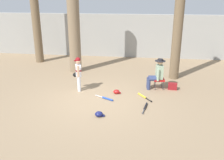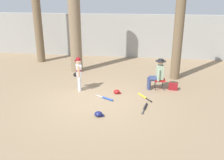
{
  "view_description": "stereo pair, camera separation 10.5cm",
  "coord_description": "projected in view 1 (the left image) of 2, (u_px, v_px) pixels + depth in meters",
  "views": [
    {
      "loc": [
        1.53,
        -7.68,
        3.59
      ],
      "look_at": [
        0.5,
        0.21,
        0.75
      ],
      "focal_mm": 39.86,
      "sensor_mm": 36.0,
      "label": 1
    },
    {
      "loc": [
        1.63,
        -7.67,
        3.59
      ],
      "look_at": [
        0.5,
        0.21,
        0.75
      ],
      "focal_mm": 39.86,
      "sensor_mm": 36.0,
      "label": 2
    }
  ],
  "objects": [
    {
      "name": "batting_helmet_red",
      "position": [
        117.0,
        92.0,
        9.25
      ],
      "size": [
        0.28,
        0.22,
        0.16
      ],
      "color": "#A81919",
      "rests_on": "ground"
    },
    {
      "name": "tree_far_left",
      "position": [
        34.0,
        3.0,
        12.46
      ],
      "size": [
        0.66,
        0.66,
        6.82
      ],
      "color": "brown",
      "rests_on": "ground"
    },
    {
      "name": "young_ballplayer",
      "position": [
        78.0,
        72.0,
        9.33
      ],
      "size": [
        0.44,
        0.56,
        1.31
      ],
      "color": "white",
      "rests_on": "ground"
    },
    {
      "name": "seated_spectator",
      "position": [
        157.0,
        73.0,
        9.52
      ],
      "size": [
        0.67,
        0.54,
        1.2
      ],
      "color": "navy",
      "rests_on": "ground"
    },
    {
      "name": "tree_near_player",
      "position": [
        73.0,
        18.0,
        11.04
      ],
      "size": [
        0.72,
        0.72,
        5.63
      ],
      "color": "#7F6B51",
      "rests_on": "ground"
    },
    {
      "name": "concrete_back_wall",
      "position": [
        118.0,
        36.0,
        14.24
      ],
      "size": [
        18.0,
        0.36,
        2.41
      ],
      "primitive_type": "cube",
      "color": "#9E9E99",
      "rests_on": "ground"
    },
    {
      "name": "tree_behind_spectator",
      "position": [
        178.0,
        28.0,
        10.19
      ],
      "size": [
        0.58,
        0.58,
        4.96
      ],
      "color": "brown",
      "rests_on": "ground"
    },
    {
      "name": "bat_black_composite",
      "position": [
        145.0,
        107.0,
        8.11
      ],
      "size": [
        0.19,
        0.77,
        0.07
      ],
      "color": "black",
      "rests_on": "ground"
    },
    {
      "name": "bat_blue_youth",
      "position": [
        106.0,
        98.0,
        8.76
      ],
      "size": [
        0.7,
        0.43,
        0.07
      ],
      "color": "#2347AD",
      "rests_on": "ground"
    },
    {
      "name": "batting_helmet_navy",
      "position": [
        99.0,
        114.0,
        7.55
      ],
      "size": [
        0.29,
        0.22,
        0.17
      ],
      "color": "navy",
      "rests_on": "ground"
    },
    {
      "name": "bat_yellow_trainer",
      "position": [
        143.0,
        96.0,
        8.93
      ],
      "size": [
        0.51,
        0.7,
        0.07
      ],
      "color": "yellow",
      "rests_on": "ground"
    },
    {
      "name": "handbag_beside_stool",
      "position": [
        173.0,
        86.0,
        9.61
      ],
      "size": [
        0.36,
        0.21,
        0.26
      ],
      "primitive_type": "cube",
      "rotation": [
        0.0,
        0.0,
        -0.1
      ],
      "color": "maroon",
      "rests_on": "ground"
    },
    {
      "name": "folding_stool",
      "position": [
        159.0,
        80.0,
        9.61
      ],
      "size": [
        0.44,
        0.44,
        0.41
      ],
      "color": "red",
      "rests_on": "ground"
    },
    {
      "name": "ground_plane",
      "position": [
        97.0,
        102.0,
        8.57
      ],
      "size": [
        60.0,
        60.0,
        0.0
      ],
      "primitive_type": "plane",
      "color": "#937A5B"
    }
  ]
}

